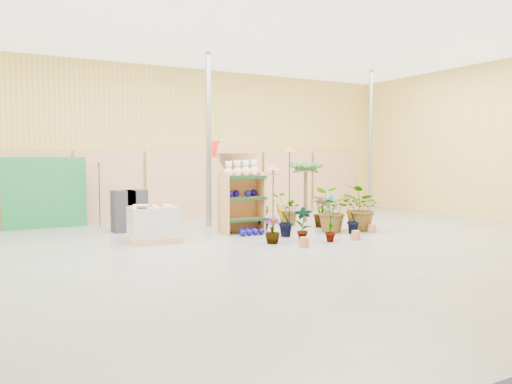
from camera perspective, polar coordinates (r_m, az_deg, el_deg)
room at (r=10.72m, az=0.12°, el=6.24°), size 15.20×12.10×4.70m
display_shelf at (r=11.94m, az=-1.92°, el=0.62°), size 1.05×0.72×2.39m
teddy_bears at (r=11.83m, az=-1.55°, el=2.61°), size 0.88×0.23×0.38m
gazing_balls_shelf at (r=11.83m, az=-1.62°, el=-0.17°), size 0.88×0.30×0.17m
gazing_balls_floor at (r=11.56m, az=-0.66°, el=-4.56°), size 0.63×0.39×0.15m
pallet_stack at (r=10.81m, az=-11.68°, el=-3.63°), size 1.12×0.96×0.79m
charcoal_planters at (r=12.47m, az=-14.27°, el=-2.09°), size 0.80×0.50×1.00m
trellis_stock at (r=13.75m, az=-23.02°, el=-0.05°), size 2.00×0.30×1.80m
offer_sign at (r=12.60m, az=-4.06°, el=2.96°), size 0.50×0.08×2.20m
bird_table_front at (r=10.86m, az=1.97°, el=2.61°), size 0.34×0.34×1.66m
bird_table_right at (r=12.84m, az=3.86°, el=4.57°), size 0.34×0.34×2.07m
bird_table_back at (r=13.45m, az=-17.54°, el=3.27°), size 0.34×0.34×1.80m
palm at (r=13.85m, az=5.69°, el=2.80°), size 0.70×0.70×1.77m
potted_plant_0 at (r=10.77m, az=5.41°, el=-3.60°), size 0.48×0.44×0.75m
potted_plant_1 at (r=11.27m, az=3.22°, el=-3.33°), size 0.40×0.33×0.72m
potted_plant_2 at (r=12.08m, az=8.40°, el=-2.07°), size 1.24×1.25×1.05m
potted_plant_3 at (r=12.93m, az=7.51°, el=-2.27°), size 0.49×0.49×0.78m
potted_plant_4 at (r=13.27m, az=8.36°, el=-2.02°), size 0.43×0.51×0.83m
potted_plant_5 at (r=12.15m, az=0.88°, el=-3.10°), size 0.41×0.41×0.59m
potted_plant_6 at (r=13.14m, az=3.59°, el=-2.02°), size 0.77×0.67×0.84m
potted_plant_7 at (r=10.40m, az=1.89°, el=-4.39°), size 0.42×0.42×0.56m
potted_plant_8 at (r=10.71m, az=8.52°, el=-3.76°), size 0.42×0.46×0.72m
potted_plant_9 at (r=11.91m, az=10.91°, el=-3.21°), size 0.40×0.35×0.63m
potted_plant_10 at (r=12.41m, az=12.03°, el=-1.76°), size 1.02×1.14×1.14m
potted_plant_11 at (r=12.66m, az=0.85°, el=-2.84°), size 0.33×0.33×0.57m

